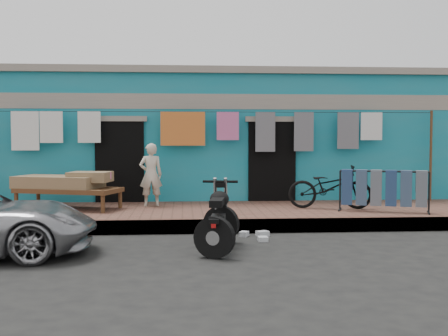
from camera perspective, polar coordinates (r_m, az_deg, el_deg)
ground at (r=8.62m, az=0.99°, el=-8.36°), size 80.00×80.00×0.00m
sidewalk at (r=11.55m, az=-0.37°, el=-4.83°), size 28.00×3.00×0.25m
curb at (r=10.12m, az=0.19°, el=-5.94°), size 28.00×0.10×0.25m
building at (r=15.42m, az=-1.37°, el=2.95°), size 12.20×5.20×3.36m
clothesline at (r=12.68m, az=-2.00°, el=3.54°), size 10.06×0.06×2.10m
seated_person at (r=12.11m, az=-7.44°, el=-0.69°), size 0.52×0.38×1.35m
bicycle at (r=11.81m, az=10.71°, el=-1.42°), size 1.78×0.92×1.09m
motorcycle at (r=8.58m, az=-0.61°, el=-4.92°), size 1.02×1.75×1.03m
charpoy at (r=11.97m, az=-15.50°, el=-2.28°), size 2.82×2.37×0.74m
jeans_rack at (r=11.52m, az=15.90°, el=-2.19°), size 2.02×1.55×0.86m
litter_a at (r=9.85m, az=3.93°, el=-6.66°), size 0.25×0.22×0.09m
litter_b at (r=9.81m, az=2.05°, el=-6.71°), size 0.19×0.21×0.09m
litter_c at (r=9.38m, az=3.97°, el=-7.20°), size 0.16×0.20×0.08m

